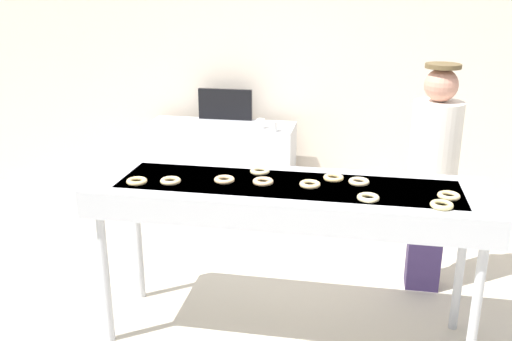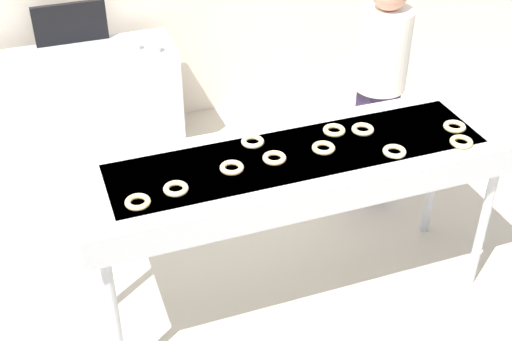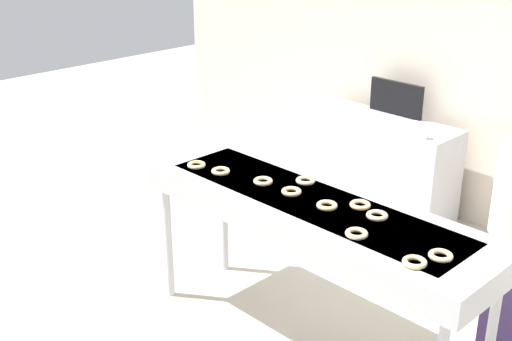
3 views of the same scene
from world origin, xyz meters
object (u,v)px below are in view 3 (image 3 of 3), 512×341
at_px(plain_donut_8, 441,256).
at_px(plain_donut_7, 221,171).
at_px(plain_donut_3, 305,181).
at_px(paper_cup_0, 423,133).
at_px(plain_donut_1, 357,234).
at_px(plain_donut_4, 327,205).
at_px(plain_donut_0, 415,262).
at_px(plain_donut_5, 263,181).
at_px(plain_donut_9, 360,205).
at_px(plain_donut_6, 377,215).
at_px(plain_donut_10, 196,165).
at_px(paper_cup_1, 416,127).
at_px(fryer_conveyor, 311,213).
at_px(plain_donut_2, 291,192).
at_px(prep_counter, 378,165).
at_px(menu_display, 396,98).

bearing_deg(plain_donut_8, plain_donut_7, -178.43).
height_order(plain_donut_3, paper_cup_0, plain_donut_3).
distance_m(plain_donut_1, paper_cup_0, 2.18).
xyz_separation_m(plain_donut_4, plain_donut_8, (0.78, -0.05, 0.00)).
distance_m(plain_donut_0, plain_donut_1, 0.39).
relative_size(plain_donut_5, plain_donut_9, 1.00).
relative_size(plain_donut_6, plain_donut_10, 1.00).
xyz_separation_m(plain_donut_1, plain_donut_7, (-1.17, 0.07, 0.00)).
bearing_deg(plain_donut_4, plain_donut_3, 150.70).
xyz_separation_m(plain_donut_3, paper_cup_1, (-0.31, 1.75, -0.12)).
relative_size(plain_donut_0, plain_donut_7, 1.00).
distance_m(plain_donut_1, plain_donut_8, 0.46).
distance_m(plain_donut_1, paper_cup_1, 2.32).
xyz_separation_m(fryer_conveyor, paper_cup_0, (-0.37, 1.83, -0.02)).
bearing_deg(plain_donut_2, plain_donut_4, 0.38).
xyz_separation_m(plain_donut_6, plain_donut_9, (-0.15, 0.05, 0.00)).
distance_m(plain_donut_8, plain_donut_10, 1.82).
height_order(plain_donut_0, plain_donut_8, same).
xyz_separation_m(plain_donut_2, plain_donut_8, (1.07, -0.05, 0.00)).
xyz_separation_m(plain_donut_1, plain_donut_8, (0.44, 0.11, 0.00)).
height_order(plain_donut_2, plain_donut_5, same).
relative_size(prep_counter, paper_cup_0, 15.81).
relative_size(plain_donut_2, plain_donut_10, 1.00).
distance_m(plain_donut_3, paper_cup_1, 1.78).
distance_m(plain_donut_1, plain_donut_4, 0.37).
bearing_deg(plain_donut_2, paper_cup_0, 96.92).
height_order(plain_donut_3, menu_display, menu_display).
bearing_deg(paper_cup_1, plain_donut_7, -95.40).
distance_m(fryer_conveyor, plain_donut_3, 0.28).
relative_size(fryer_conveyor, plain_donut_4, 19.23).
distance_m(plain_donut_1, menu_display, 2.77).
height_order(plain_donut_2, prep_counter, plain_donut_2).
bearing_deg(plain_donut_6, menu_display, 122.06).
bearing_deg(menu_display, plain_donut_10, -89.48).
bearing_deg(menu_display, plain_donut_2, -70.99).
distance_m(fryer_conveyor, prep_counter, 2.27).
height_order(plain_donut_3, plain_donut_4, same).
relative_size(plain_donut_1, plain_donut_6, 1.00).
bearing_deg(paper_cup_0, fryer_conveyor, -78.55).
relative_size(plain_donut_5, plain_donut_8, 1.00).
relative_size(prep_counter, paper_cup_1, 15.81).
relative_size(plain_donut_6, paper_cup_1, 1.38).
bearing_deg(prep_counter, plain_donut_8, -48.57).
distance_m(prep_counter, menu_display, 0.63).
distance_m(plain_donut_0, paper_cup_1, 2.54).
distance_m(plain_donut_7, plain_donut_9, 0.99).
xyz_separation_m(plain_donut_0, plain_donut_6, (-0.44, 0.30, 0.00)).
xyz_separation_m(plain_donut_3, paper_cup_0, (-0.17, 1.66, -0.12)).
bearing_deg(plain_donut_6, paper_cup_0, 114.40).
distance_m(fryer_conveyor, plain_donut_2, 0.18).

